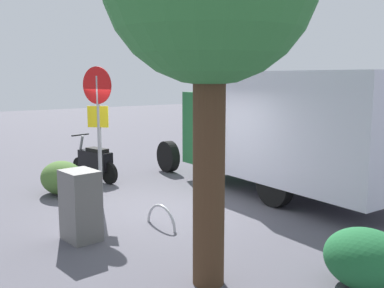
{
  "coord_description": "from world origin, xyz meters",
  "views": [
    {
      "loc": [
        -7.76,
        4.93,
        2.76
      ],
      "look_at": [
        -0.38,
        -0.41,
        1.39
      ],
      "focal_mm": 42.21,
      "sensor_mm": 36.0,
      "label": 1
    }
  ],
  "objects_px": {
    "motorcycle": "(95,161)",
    "stop_sign": "(98,115)",
    "box_truck_near": "(288,127)",
    "utility_cabinet": "(81,205)",
    "bike_rack_hoop": "(161,227)"
  },
  "relations": [
    {
      "from": "motorcycle",
      "to": "utility_cabinet",
      "type": "distance_m",
      "value": 4.47
    },
    {
      "from": "motorcycle",
      "to": "stop_sign",
      "type": "xyz_separation_m",
      "value": [
        -2.45,
        0.96,
        1.45
      ]
    },
    {
      "from": "box_truck_near",
      "to": "stop_sign",
      "type": "bearing_deg",
      "value": 70.66
    },
    {
      "from": "box_truck_near",
      "to": "motorcycle",
      "type": "distance_m",
      "value": 5.13
    },
    {
      "from": "bike_rack_hoop",
      "to": "motorcycle",
      "type": "bearing_deg",
      "value": -7.54
    },
    {
      "from": "stop_sign",
      "to": "utility_cabinet",
      "type": "relative_size",
      "value": 2.46
    },
    {
      "from": "box_truck_near",
      "to": "stop_sign",
      "type": "relative_size",
      "value": 2.42
    },
    {
      "from": "motorcycle",
      "to": "bike_rack_hoop",
      "type": "bearing_deg",
      "value": 158.92
    },
    {
      "from": "stop_sign",
      "to": "utility_cabinet",
      "type": "distance_m",
      "value": 2.31
    },
    {
      "from": "stop_sign",
      "to": "bike_rack_hoop",
      "type": "xyz_separation_m",
      "value": [
        -1.76,
        -0.4,
        -1.97
      ]
    },
    {
      "from": "box_truck_near",
      "to": "stop_sign",
      "type": "height_order",
      "value": "stop_sign"
    },
    {
      "from": "stop_sign",
      "to": "bike_rack_hoop",
      "type": "distance_m",
      "value": 2.67
    },
    {
      "from": "motorcycle",
      "to": "bike_rack_hoop",
      "type": "relative_size",
      "value": 2.1
    },
    {
      "from": "box_truck_near",
      "to": "bike_rack_hoop",
      "type": "xyz_separation_m",
      "value": [
        -0.25,
        3.63,
        -1.59
      ]
    },
    {
      "from": "stop_sign",
      "to": "bike_rack_hoop",
      "type": "height_order",
      "value": "stop_sign"
    }
  ]
}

